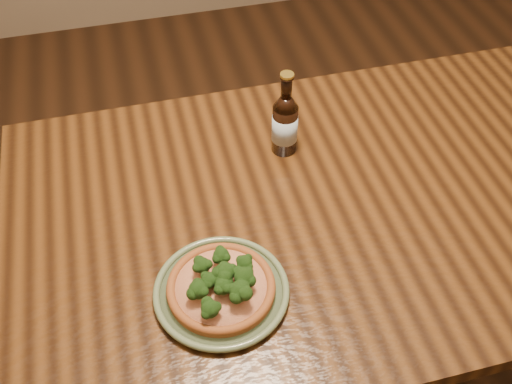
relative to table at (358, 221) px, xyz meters
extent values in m
plane|color=#382111|center=(0.00, -0.10, -0.66)|extent=(4.50, 4.50, 0.00)
cube|color=#47280F|center=(0.00, 0.00, 0.07)|extent=(1.60, 0.90, 0.04)
cylinder|color=#47280F|center=(-0.73, 0.38, -0.30)|extent=(0.07, 0.07, 0.71)
cylinder|color=#47280F|center=(0.73, 0.38, -0.30)|extent=(0.07, 0.07, 0.71)
cylinder|color=#5D6F4C|center=(-0.37, -0.18, 0.10)|extent=(0.24, 0.24, 0.01)
torus|color=#5D6F4C|center=(-0.37, -0.18, 0.11)|extent=(0.27, 0.27, 0.01)
torus|color=#5D6F4C|center=(-0.37, -0.18, 0.10)|extent=(0.21, 0.21, 0.01)
cylinder|color=brown|center=(-0.37, -0.18, 0.11)|extent=(0.21, 0.21, 0.01)
torus|color=brown|center=(-0.37, -0.18, 0.12)|extent=(0.21, 0.21, 0.02)
cylinder|color=beige|center=(-0.37, -0.18, 0.12)|extent=(0.18, 0.18, 0.01)
sphere|color=#285019|center=(-0.37, -0.20, 0.15)|extent=(0.04, 0.04, 0.03)
sphere|color=#285019|center=(-0.34, -0.22, 0.15)|extent=(0.06, 0.06, 0.04)
sphere|color=#285019|center=(-0.41, -0.20, 0.15)|extent=(0.05, 0.05, 0.04)
sphere|color=#285019|center=(-0.36, -0.17, 0.15)|extent=(0.04, 0.04, 0.04)
sphere|color=#285019|center=(-0.40, -0.24, 0.15)|extent=(0.04, 0.04, 0.03)
sphere|color=#285019|center=(-0.40, -0.14, 0.15)|extent=(0.04, 0.04, 0.03)
sphere|color=#285019|center=(-0.35, -0.13, 0.15)|extent=(0.05, 0.05, 0.03)
sphere|color=#285019|center=(-0.39, -0.18, 0.14)|extent=(0.04, 0.04, 0.03)
sphere|color=#285019|center=(-0.32, -0.19, 0.15)|extent=(0.05, 0.05, 0.04)
sphere|color=#285019|center=(-0.31, -0.16, 0.14)|extent=(0.04, 0.04, 0.03)
cylinder|color=black|center=(-0.13, 0.19, 0.16)|extent=(0.06, 0.06, 0.13)
cone|color=black|center=(-0.13, 0.19, 0.24)|extent=(0.06, 0.06, 0.03)
cylinder|color=black|center=(-0.13, 0.19, 0.28)|extent=(0.02, 0.02, 0.06)
torus|color=black|center=(-0.13, 0.19, 0.30)|extent=(0.03, 0.03, 0.00)
cylinder|color=#A58C33|center=(-0.13, 0.19, 0.31)|extent=(0.03, 0.03, 0.01)
cylinder|color=silver|center=(-0.13, 0.19, 0.16)|extent=(0.06, 0.06, 0.07)
camera|label=1|loc=(-0.47, -0.83, 1.09)|focal=42.00mm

